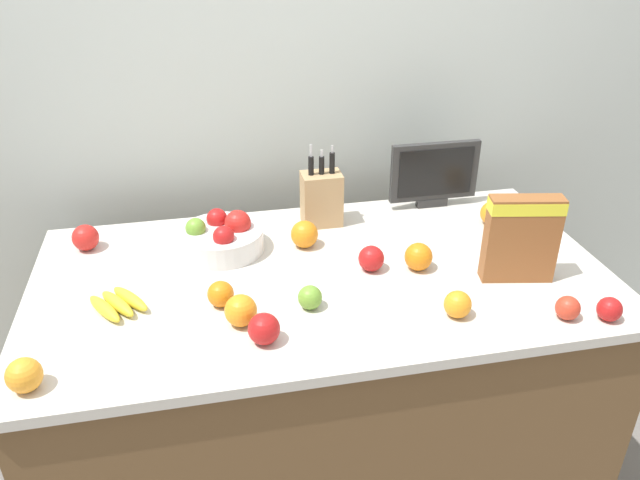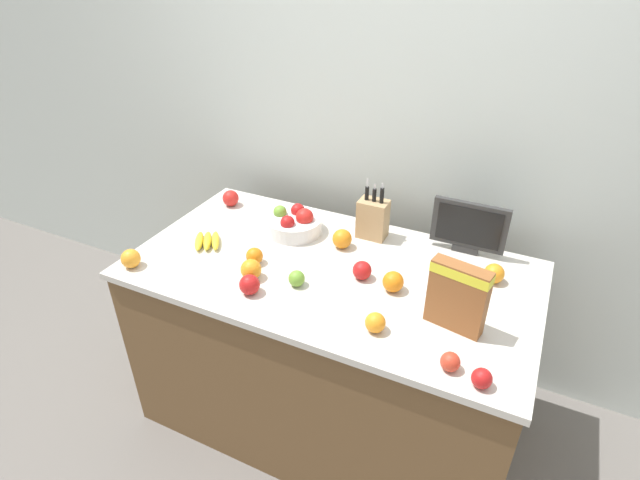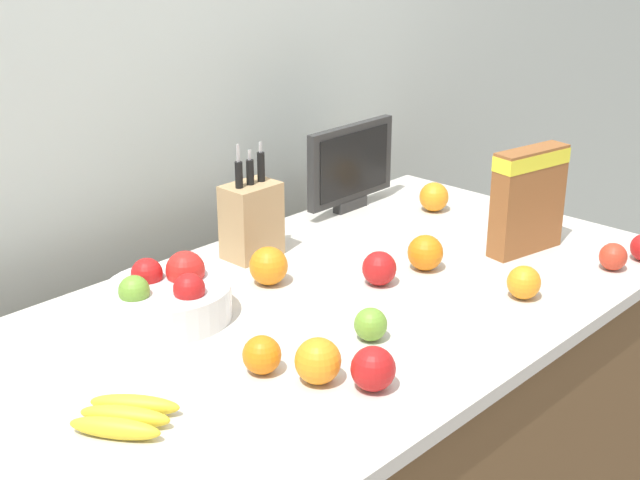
% 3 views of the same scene
% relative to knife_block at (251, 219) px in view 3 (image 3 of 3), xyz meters
% --- Properties ---
extents(wall_back, '(9.00, 0.06, 2.60)m').
position_rel_knife_block_xyz_m(wall_back, '(-0.06, 0.35, 0.31)').
color(wall_back, silver).
rests_on(wall_back, ground_plane).
extents(counter, '(1.68, 0.90, 0.89)m').
position_rel_knife_block_xyz_m(counter, '(-0.06, -0.32, -0.54)').
color(counter, brown).
rests_on(counter, ground_plane).
extents(knife_block, '(0.13, 0.09, 0.28)m').
position_rel_knife_block_xyz_m(knife_block, '(0.00, 0.00, 0.00)').
color(knife_block, tan).
rests_on(knife_block, counter).
extents(small_monitor, '(0.32, 0.03, 0.24)m').
position_rel_knife_block_xyz_m(small_monitor, '(0.41, 0.05, 0.03)').
color(small_monitor, '#2D2D2D').
rests_on(small_monitor, counter).
extents(cereal_box, '(0.21, 0.10, 0.26)m').
position_rel_knife_block_xyz_m(cereal_box, '(0.48, -0.46, 0.05)').
color(cereal_box, brown).
rests_on(cereal_box, counter).
extents(fruit_bowl, '(0.26, 0.26, 0.13)m').
position_rel_knife_block_xyz_m(fruit_bowl, '(-0.34, -0.12, -0.05)').
color(fruit_bowl, silver).
rests_on(fruit_bowl, counter).
extents(banana_bunch, '(0.18, 0.18, 0.03)m').
position_rel_knife_block_xyz_m(banana_bunch, '(-0.64, -0.39, -0.08)').
color(banana_bunch, yellow).
rests_on(banana_bunch, counter).
extents(apple_middle, '(0.06, 0.06, 0.06)m').
position_rel_knife_block_xyz_m(apple_middle, '(0.52, -0.67, -0.06)').
color(apple_middle, red).
rests_on(apple_middle, counter).
extents(apple_rear, '(0.08, 0.08, 0.08)m').
position_rel_knife_block_xyz_m(apple_rear, '(0.08, -0.33, -0.06)').
color(apple_rear, red).
rests_on(apple_rear, counter).
extents(apple_rightmost, '(0.08, 0.08, 0.08)m').
position_rel_knife_block_xyz_m(apple_rightmost, '(-0.27, -0.61, -0.05)').
color(apple_rightmost, red).
rests_on(apple_rightmost, counter).
extents(apple_by_knife_block, '(0.07, 0.07, 0.07)m').
position_rel_knife_block_xyz_m(apple_by_knife_block, '(-0.13, -0.48, -0.06)').
color(apple_by_knife_block, '#6B9E33').
rests_on(apple_by_knife_block, counter).
extents(orange_back_center, '(0.08, 0.08, 0.08)m').
position_rel_knife_block_xyz_m(orange_back_center, '(0.56, -0.12, -0.05)').
color(orange_back_center, orange).
rests_on(orange_back_center, counter).
extents(orange_front_center, '(0.09, 0.09, 0.09)m').
position_rel_knife_block_xyz_m(orange_front_center, '(-0.09, -0.15, -0.05)').
color(orange_front_center, orange).
rests_on(orange_front_center, counter).
extents(orange_mid_left, '(0.08, 0.08, 0.08)m').
position_rel_knife_block_xyz_m(orange_mid_left, '(-0.32, -0.52, -0.05)').
color(orange_mid_left, orange).
rests_on(orange_mid_left, counter).
extents(orange_front_left, '(0.07, 0.07, 0.07)m').
position_rel_knife_block_xyz_m(orange_front_left, '(0.24, -0.60, -0.06)').
color(orange_front_left, orange).
rests_on(orange_front_left, counter).
extents(orange_by_cereal, '(0.07, 0.07, 0.07)m').
position_rel_knife_block_xyz_m(orange_by_cereal, '(-0.37, -0.42, -0.06)').
color(orange_by_cereal, orange).
rests_on(orange_by_cereal, counter).
extents(orange_front_right, '(0.08, 0.08, 0.08)m').
position_rel_knife_block_xyz_m(orange_front_right, '(0.22, -0.35, -0.05)').
color(orange_front_right, orange).
rests_on(orange_front_right, counter).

